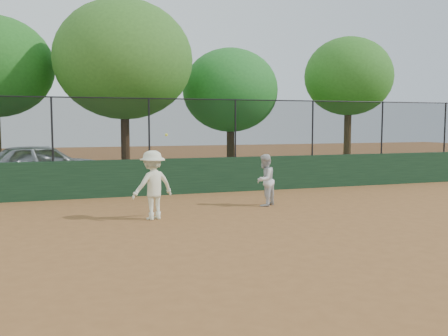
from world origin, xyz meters
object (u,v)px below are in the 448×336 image
object	(u,v)px
parked_car	(42,164)
tree_2	(124,60)
player_main	(153,185)
tree_4	(349,77)
player_second	(265,180)
tree_3	(231,90)

from	to	relation	value
parked_car	tree_2	size ratio (longest dim) A/B	0.65
player_main	tree_2	distance (m)	9.42
tree_4	player_second	bearing A→B (deg)	-134.34
player_second	player_main	size ratio (longest dim) A/B	0.70
parked_car	tree_2	world-z (taller)	tree_2
parked_car	tree_2	bearing A→B (deg)	-96.50
tree_2	tree_3	size ratio (longest dim) A/B	1.25
player_second	tree_3	world-z (taller)	tree_3
tree_3	parked_car	bearing A→B (deg)	-165.89
player_main	tree_4	xyz separation A→B (m)	(11.27, 8.98, 3.75)
player_second	player_main	distance (m)	3.56
player_main	tree_4	size ratio (longest dim) A/B	0.33
player_second	tree_4	size ratio (longest dim) A/B	0.23
tree_2	tree_3	bearing A→B (deg)	17.76
tree_2	tree_3	world-z (taller)	tree_2
parked_car	tree_2	distance (m)	5.24
player_second	tree_2	distance (m)	9.10
parked_car	player_second	bearing A→B (deg)	-153.36
tree_4	player_main	bearing A→B (deg)	-141.44
parked_car	player_second	size ratio (longest dim) A/B	3.19
parked_car	player_second	xyz separation A→B (m)	(6.19, -7.07, -0.06)
tree_2	tree_4	distance (m)	10.83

